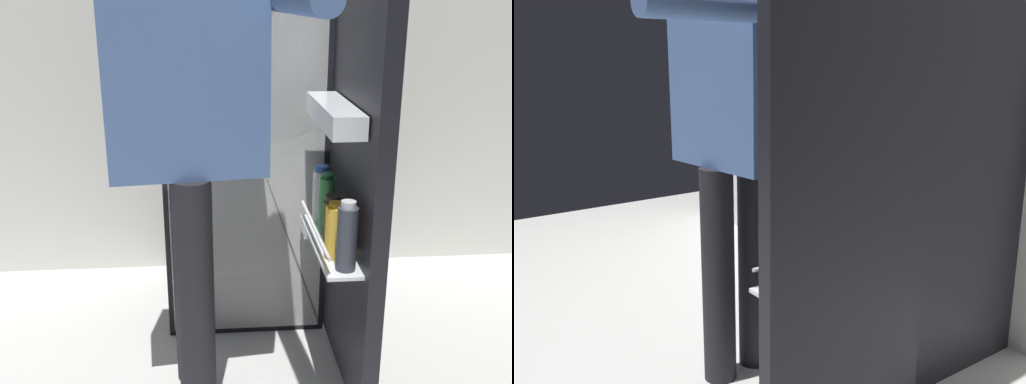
{
  "view_description": "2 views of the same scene",
  "coord_description": "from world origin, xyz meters",
  "views": [
    {
      "loc": [
        -0.14,
        -1.85,
        1.33
      ],
      "look_at": [
        0.01,
        -0.09,
        0.73
      ],
      "focal_mm": 41.27,
      "sensor_mm": 36.0,
      "label": 1
    },
    {
      "loc": [
        1.49,
        -1.16,
        1.2
      ],
      "look_at": [
        -0.01,
        -0.09,
        0.74
      ],
      "focal_mm": 40.24,
      "sensor_mm": 36.0,
      "label": 2
    }
  ],
  "objects": [
    {
      "name": "person",
      "position": [
        -0.19,
        -0.1,
        0.97
      ],
      "size": [
        0.61,
        0.75,
        1.61
      ],
      "color": "black",
      "rests_on": "ground_plane"
    },
    {
      "name": "kitchen_wall",
      "position": [
        0.0,
        0.94,
        1.23
      ],
      "size": [
        4.4,
        0.1,
        2.46
      ],
      "primitive_type": "cube",
      "color": "silver",
      "rests_on": "ground_plane"
    },
    {
      "name": "refrigerator",
      "position": [
        0.03,
        0.52,
        0.88
      ],
      "size": [
        0.68,
        1.25,
        1.77
      ],
      "color": "black",
      "rests_on": "ground_plane"
    },
    {
      "name": "ground_plane",
      "position": [
        0.0,
        0.0,
        0.0
      ],
      "size": [
        5.67,
        5.67,
        0.0
      ],
      "primitive_type": "plane",
      "color": "silver"
    }
  ]
}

